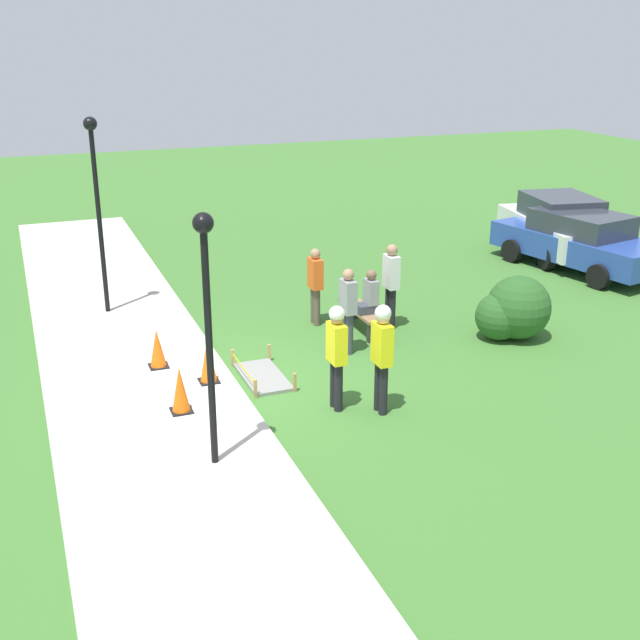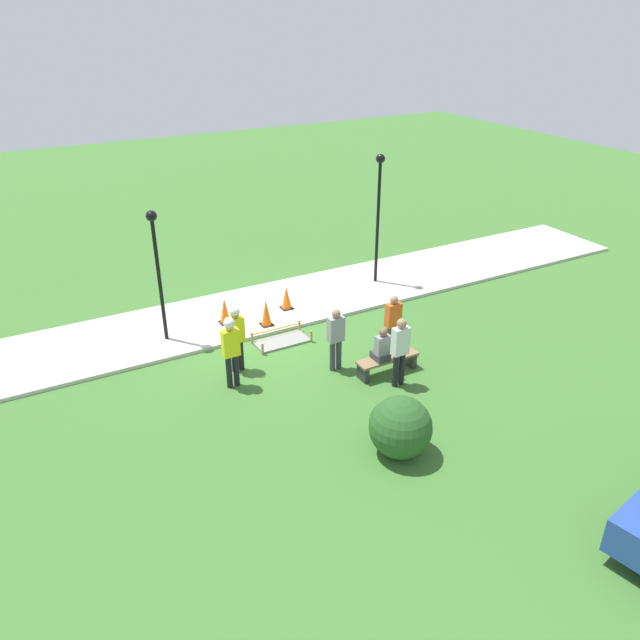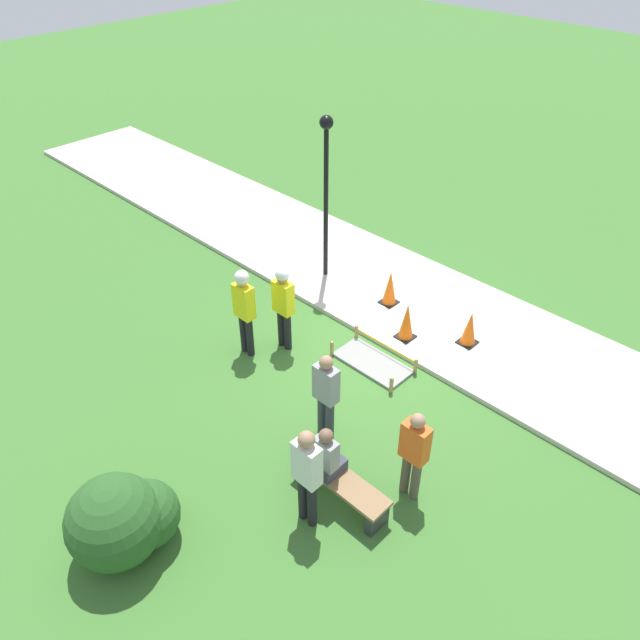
% 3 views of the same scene
% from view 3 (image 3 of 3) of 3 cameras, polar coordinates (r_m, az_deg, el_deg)
% --- Properties ---
extents(ground_plane, '(60.00, 60.00, 0.00)m').
position_cam_3_polar(ground_plane, '(12.20, 5.59, -2.40)').
color(ground_plane, '#3D702D').
extents(sidewalk, '(28.00, 3.18, 0.10)m').
position_cam_3_polar(sidewalk, '(13.22, 10.01, 0.92)').
color(sidewalk, '#BCB7AD').
rests_on(sidewalk, ground_plane).
extents(wet_concrete_patch, '(1.49, 0.75, 0.33)m').
position_cam_3_polar(wet_concrete_patch, '(11.75, 4.84, -3.90)').
color(wet_concrete_patch, gray).
rests_on(wet_concrete_patch, ground_plane).
extents(traffic_cone_near_patch, '(0.34, 0.34, 0.72)m').
position_cam_3_polar(traffic_cone_near_patch, '(12.19, 13.53, -0.73)').
color(traffic_cone_near_patch, black).
rests_on(traffic_cone_near_patch, sidewalk).
extents(traffic_cone_far_patch, '(0.34, 0.34, 0.78)m').
position_cam_3_polar(traffic_cone_far_patch, '(12.09, 7.94, -0.12)').
color(traffic_cone_far_patch, black).
rests_on(traffic_cone_far_patch, sidewalk).
extents(traffic_cone_sidewalk_edge, '(0.34, 0.34, 0.76)m').
position_cam_3_polar(traffic_cone_sidewalk_edge, '(13.02, 6.41, 2.95)').
color(traffic_cone_sidewalk_edge, black).
rests_on(traffic_cone_sidewalk_edge, sidewalk).
extents(park_bench, '(1.62, 0.44, 0.45)m').
position_cam_3_polar(park_bench, '(9.39, 1.87, -14.79)').
color(park_bench, '#2D2D33').
rests_on(park_bench, ground_plane).
extents(person_seated_on_bench, '(0.36, 0.44, 0.89)m').
position_cam_3_polar(person_seated_on_bench, '(9.09, 0.66, -12.32)').
color(person_seated_on_bench, '#383D47').
rests_on(person_seated_on_bench, park_bench).
extents(worker_supervisor, '(0.40, 0.26, 1.78)m').
position_cam_3_polar(worker_supervisor, '(11.54, -3.37, 1.72)').
color(worker_supervisor, black).
rests_on(worker_supervisor, ground_plane).
extents(worker_assistant, '(0.40, 0.27, 1.84)m').
position_cam_3_polar(worker_assistant, '(11.43, -6.96, 1.37)').
color(worker_assistant, black).
rests_on(worker_assistant, ground_plane).
extents(bystander_in_orange_shirt, '(0.40, 0.22, 1.64)m').
position_cam_3_polar(bystander_in_orange_shirt, '(9.08, 8.58, -11.79)').
color(bystander_in_orange_shirt, brown).
rests_on(bystander_in_orange_shirt, ground_plane).
extents(bystander_in_gray_shirt, '(0.40, 0.23, 1.79)m').
position_cam_3_polar(bystander_in_gray_shirt, '(8.61, -1.20, -13.80)').
color(bystander_in_gray_shirt, black).
rests_on(bystander_in_gray_shirt, ground_plane).
extents(bystander_in_white_shirt, '(0.40, 0.22, 1.67)m').
position_cam_3_polar(bystander_in_white_shirt, '(9.79, 0.55, -6.65)').
color(bystander_in_white_shirt, '#383D47').
rests_on(bystander_in_white_shirt, ground_plane).
extents(lamppost_near, '(0.28, 0.28, 3.59)m').
position_cam_3_polar(lamppost_near, '(12.98, 0.56, 13.15)').
color(lamppost_near, black).
rests_on(lamppost_near, sidewalk).
extents(shrub_rounded_near, '(1.29, 1.29, 1.29)m').
position_cam_3_polar(shrub_rounded_near, '(9.02, -18.27, -17.09)').
color(shrub_rounded_near, '#285623').
rests_on(shrub_rounded_near, ground_plane).
extents(shrub_rounded_mid, '(0.96, 0.96, 0.96)m').
position_cam_3_polar(shrub_rounded_mid, '(9.19, -15.71, -16.73)').
color(shrub_rounded_mid, '#285623').
rests_on(shrub_rounded_mid, ground_plane).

